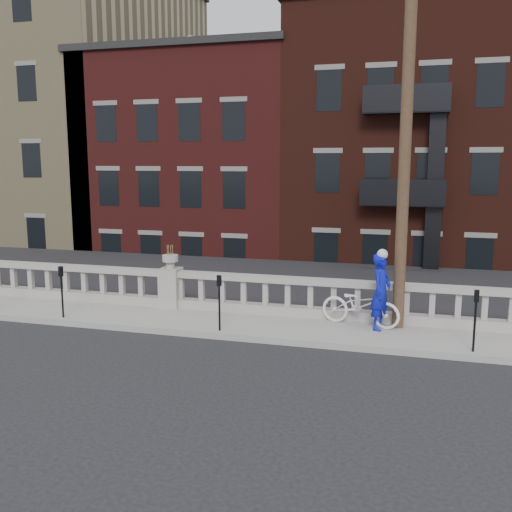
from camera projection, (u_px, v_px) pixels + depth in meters
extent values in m
plane|color=black|center=(97.00, 358.00, 12.31)|extent=(120.00, 120.00, 0.00)
cube|color=gray|center=(157.00, 318.00, 15.15)|extent=(32.00, 2.20, 0.15)
cube|color=gray|center=(171.00, 302.00, 16.02)|extent=(28.00, 0.34, 0.25)
cube|color=gray|center=(171.00, 273.00, 15.88)|extent=(28.00, 0.34, 0.16)
cube|color=gray|center=(171.00, 287.00, 15.95)|extent=(0.55, 0.55, 1.10)
cylinder|color=gray|center=(170.00, 265.00, 15.84)|extent=(0.24, 0.24, 0.20)
cylinder|color=gray|center=(170.00, 258.00, 15.81)|extent=(0.44, 0.44, 0.18)
cube|color=#605E59|center=(179.00, 388.00, 16.80)|extent=(36.00, 0.50, 5.15)
cube|color=black|center=(309.00, 304.00, 37.84)|extent=(80.00, 44.00, 0.50)
cube|color=#595651|center=(173.00, 355.00, 21.37)|extent=(16.00, 7.00, 4.00)
cube|color=tan|center=(30.00, 147.00, 35.86)|extent=(18.00, 16.00, 20.00)
cube|color=#4D1716|center=(221.00, 200.00, 31.99)|extent=(10.00, 14.00, 14.00)
cube|color=black|center=(220.00, 68.00, 30.80)|extent=(10.30, 14.30, 0.30)
cube|color=#37150F|center=(405.00, 189.00, 29.23)|extent=(10.00, 14.00, 15.50)
cube|color=black|center=(412.00, 27.00, 27.91)|extent=(10.30, 14.30, 0.30)
cylinder|color=#422D1E|center=(406.00, 120.00, 13.24)|extent=(0.28, 0.28, 10.00)
cylinder|color=black|center=(62.00, 297.00, 14.84)|extent=(0.05, 0.05, 1.10)
cube|color=black|center=(61.00, 271.00, 14.72)|extent=(0.10, 0.08, 0.26)
cube|color=black|center=(60.00, 270.00, 14.67)|extent=(0.06, 0.01, 0.08)
cylinder|color=black|center=(219.00, 308.00, 13.70)|extent=(0.05, 0.05, 1.10)
cube|color=black|center=(219.00, 281.00, 13.58)|extent=(0.10, 0.08, 0.26)
cube|color=black|center=(218.00, 279.00, 13.53)|extent=(0.06, 0.01, 0.08)
cylinder|color=black|center=(475.00, 327.00, 12.18)|extent=(0.05, 0.05, 1.10)
cube|color=black|center=(477.00, 296.00, 12.06)|extent=(0.10, 0.08, 0.26)
cube|color=black|center=(477.00, 295.00, 12.01)|extent=(0.06, 0.01, 0.08)
imported|color=white|center=(360.00, 305.00, 14.12)|extent=(2.09, 1.12, 1.04)
imported|color=#0B14B2|center=(381.00, 292.00, 13.75)|extent=(0.64, 0.79, 1.87)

